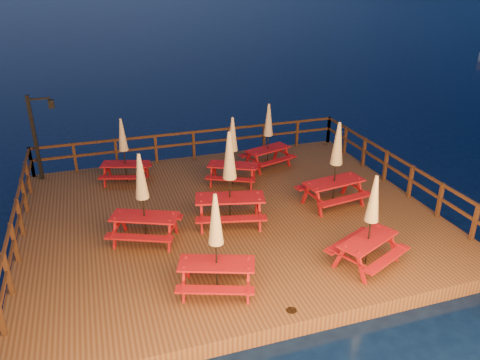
{
  "coord_description": "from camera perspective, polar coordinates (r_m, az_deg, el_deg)",
  "views": [
    {
      "loc": [
        -3.57,
        -11.94,
        7.21
      ],
      "look_at": [
        0.51,
        0.6,
        1.2
      ],
      "focal_mm": 35.0,
      "sensor_mm": 36.0,
      "label": 1
    }
  ],
  "objects": [
    {
      "name": "lamp_post",
      "position": [
        17.33,
        -23.36,
        5.65
      ],
      "size": [
        0.85,
        0.18,
        3.0
      ],
      "color": "black",
      "rests_on": "deck"
    },
    {
      "name": "picnic_table_5",
      "position": [
        14.46,
        11.62,
        2.01
      ],
      "size": [
        2.09,
        1.8,
        2.7
      ],
      "rotation": [
        0.0,
        0.0,
        0.14
      ],
      "color": "maroon",
      "rests_on": "deck"
    },
    {
      "name": "picnic_table_4",
      "position": [
        11.74,
        15.69,
        -4.71
      ],
      "size": [
        2.12,
        1.97,
        2.43
      ],
      "rotation": [
        0.0,
        0.0,
        0.43
      ],
      "color": "maroon",
      "rests_on": "deck"
    },
    {
      "name": "picnic_table_2",
      "position": [
        13.07,
        -1.26,
        0.32
      ],
      "size": [
        2.29,
        2.04,
        2.81
      ],
      "rotation": [
        0.0,
        0.0,
        -0.24
      ],
      "color": "maroon",
      "rests_on": "deck"
    },
    {
      "name": "deck",
      "position": [
        14.3,
        -1.22,
        -4.86
      ],
      "size": [
        12.0,
        10.0,
        0.4
      ],
      "primitive_type": "cube",
      "color": "#4C2D18",
      "rests_on": "ground"
    },
    {
      "name": "deck_piles",
      "position": [
        14.55,
        -1.2,
        -6.58
      ],
      "size": [
        11.44,
        9.44,
        1.4
      ],
      "color": "#351A11",
      "rests_on": "ground"
    },
    {
      "name": "picnic_table_7",
      "position": [
        16.32,
        -13.99,
        3.6
      ],
      "size": [
        1.92,
        1.73,
        2.28
      ],
      "rotation": [
        0.0,
        0.0,
        -0.31
      ],
      "color": "maroon",
      "rests_on": "deck"
    },
    {
      "name": "railing",
      "position": [
        15.41,
        -3.18,
        1.36
      ],
      "size": [
        11.8,
        9.75,
        1.1
      ],
      "color": "#351A11",
      "rests_on": "deck"
    },
    {
      "name": "picnic_table_0",
      "position": [
        15.68,
        -0.89,
        3.66
      ],
      "size": [
        2.09,
        1.96,
        2.37
      ],
      "rotation": [
        0.0,
        0.0,
        -0.46
      ],
      "color": "maroon",
      "rests_on": "deck"
    },
    {
      "name": "ground",
      "position": [
        14.4,
        -1.21,
        -5.55
      ],
      "size": [
        500.0,
        500.0,
        0.0
      ],
      "primitive_type": "plane",
      "color": "black",
      "rests_on": "ground"
    },
    {
      "name": "picnic_table_3",
      "position": [
        10.41,
        -2.93,
        -7.6
      ],
      "size": [
        2.1,
        1.92,
        2.47
      ],
      "rotation": [
        0.0,
        0.0,
        -0.34
      ],
      "color": "maroon",
      "rests_on": "deck"
    },
    {
      "name": "picnic_table_1",
      "position": [
        12.52,
        -11.79,
        -2.06
      ],
      "size": [
        2.21,
        2.05,
        2.54
      ],
      "rotation": [
        0.0,
        0.0,
        -0.41
      ],
      "color": "maroon",
      "rests_on": "deck"
    },
    {
      "name": "picnic_table_6",
      "position": [
        17.13,
        3.46,
        5.51
      ],
      "size": [
        2.02,
        1.83,
        2.41
      ],
      "rotation": [
        0.0,
        0.0,
        0.31
      ],
      "color": "maroon",
      "rests_on": "deck"
    }
  ]
}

